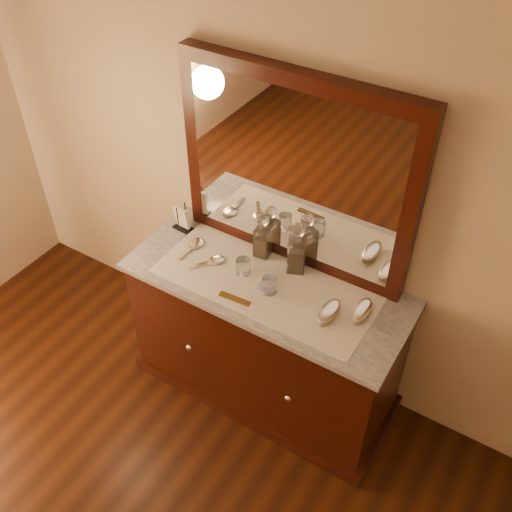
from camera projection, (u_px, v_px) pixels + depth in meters
name	position (u px, v px, depth m)	size (l,w,h in m)	color
dresser_cabinet	(266.00, 340.00, 3.18)	(1.40, 0.55, 0.82)	black
dresser_plinth	(265.00, 381.00, 3.42)	(1.46, 0.59, 0.08)	black
knob_left	(189.00, 347.00, 3.09)	(0.04, 0.04, 0.04)	silver
knob_right	(288.00, 398.00, 2.85)	(0.04, 0.04, 0.04)	silver
marble_top	(267.00, 284.00, 2.89)	(1.44, 0.59, 0.03)	silver
mirror_frame	(295.00, 174.00, 2.70)	(1.20, 0.08, 1.00)	black
mirror_glass	(292.00, 177.00, 2.68)	(1.06, 0.01, 0.86)	white
lace_runner	(265.00, 284.00, 2.87)	(1.10, 0.45, 0.00)	beige
pin_dish	(265.00, 288.00, 2.84)	(0.07, 0.07, 0.01)	white
comb	(235.00, 299.00, 2.79)	(0.16, 0.03, 0.01)	brown
napkin_rack	(182.00, 219.00, 3.16)	(0.11, 0.07, 0.16)	black
decanter_left	(263.00, 240.00, 2.97)	(0.09, 0.09, 0.25)	brown
decanter_right	(297.00, 252.00, 2.87)	(0.12, 0.12, 0.29)	brown
brush_near	(329.00, 312.00, 2.69)	(0.08, 0.18, 0.05)	tan
brush_far	(362.00, 311.00, 2.70)	(0.08, 0.17, 0.05)	tan
hand_mirror_outer	(194.00, 245.00, 3.07)	(0.08, 0.20, 0.02)	silver
hand_mirror_inner	(213.00, 261.00, 2.98)	(0.15, 0.18, 0.02)	silver
tumblers	(256.00, 276.00, 2.85)	(0.25, 0.12, 0.08)	white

